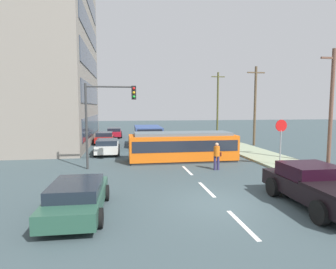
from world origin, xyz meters
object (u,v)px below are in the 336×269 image
object	(u,v)px
utility_pole_far	(218,103)
utility_pole_near	(331,105)
streetcar_tram	(182,146)
parked_sedan_mid	(107,146)
parked_sedan_furthest	(114,132)
utility_pole_mid	(255,105)
stop_sign	(281,133)
traffic_light_mast	(106,109)
pickup_truck_parked	(317,186)
pedestrian_crossing	(217,155)
parked_sedan_far	(104,137)
parked_sedan_near	(77,197)
city_bus	(148,135)

from	to	relation	value
utility_pole_far	utility_pole_near	bearing A→B (deg)	-87.78
streetcar_tram	parked_sedan_mid	world-z (taller)	streetcar_tram
parked_sedan_furthest	utility_pole_mid	world-z (taller)	utility_pole_mid
stop_sign	utility_pole_near	distance (m)	3.82
traffic_light_mast	utility_pole_far	size ratio (longest dim) A/B	0.62
pickup_truck_parked	utility_pole_near	size ratio (longest dim) A/B	0.67
pedestrian_crossing	streetcar_tram	bearing A→B (deg)	114.48
parked_sedan_far	utility_pole_far	bearing A→B (deg)	22.93
pedestrian_crossing	stop_sign	world-z (taller)	stop_sign
pickup_truck_parked	parked_sedan_far	world-z (taller)	pickup_truck_parked
streetcar_tram	utility_pole_near	distance (m)	10.06
traffic_light_mast	utility_pole_mid	xyz separation A→B (m)	(13.92, 8.67, 0.38)
utility_pole_near	utility_pole_mid	distance (m)	9.96
pickup_truck_parked	utility_pole_mid	size ratio (longest dim) A/B	0.65
streetcar_tram	pedestrian_crossing	bearing A→B (deg)	-65.52
pickup_truck_parked	parked_sedan_furthest	size ratio (longest dim) A/B	1.11
parked_sedan_far	utility_pole_mid	world-z (taller)	utility_pole_mid
streetcar_tram	traffic_light_mast	world-z (taller)	traffic_light_mast
parked_sedan_near	parked_sedan_mid	world-z (taller)	same
parked_sedan_near	utility_pole_far	world-z (taller)	utility_pole_far
utility_pole_mid	parked_sedan_far	bearing A→B (deg)	164.99
utility_pole_near	utility_pole_far	size ratio (longest dim) A/B	0.89
pickup_truck_parked	utility_pole_far	xyz separation A→B (m)	(5.23, 27.04, 3.59)
pickup_truck_parked	utility_pole_far	size ratio (longest dim) A/B	0.60
streetcar_tram	parked_sedan_near	world-z (taller)	streetcar_tram
city_bus	pickup_truck_parked	bearing A→B (deg)	-74.89
parked_sedan_near	utility_pole_near	distance (m)	16.55
stop_sign	utility_pole_far	xyz separation A→B (m)	(2.62, 20.00, 2.20)
utility_pole_far	parked_sedan_mid	bearing A→B (deg)	-136.52
city_bus	utility_pole_near	size ratio (longest dim) A/B	0.72
pedestrian_crossing	parked_sedan_near	bearing A→B (deg)	-139.81
traffic_light_mast	parked_sedan_near	bearing A→B (deg)	-94.81
city_bus	utility_pole_far	size ratio (longest dim) A/B	0.64
traffic_light_mast	streetcar_tram	bearing A→B (deg)	18.52
streetcar_tram	city_bus	size ratio (longest dim) A/B	1.39
stop_sign	city_bus	bearing A→B (deg)	124.04
parked_sedan_near	utility_pole_mid	xyz separation A→B (m)	(14.56, 16.26, 3.44)
pedestrian_crossing	parked_sedan_furthest	bearing A→B (deg)	108.42
parked_sedan_near	utility_pole_mid	distance (m)	22.09
streetcar_tram	city_bus	world-z (taller)	streetcar_tram
stop_sign	utility_pole_mid	size ratio (longest dim) A/B	0.37
parked_sedan_far	parked_sedan_furthest	bearing A→B (deg)	82.37
parked_sedan_mid	utility_pole_near	distance (m)	16.52
parked_sedan_near	traffic_light_mast	world-z (taller)	traffic_light_mast
pedestrian_crossing	parked_sedan_mid	xyz separation A→B (m)	(-6.90, 7.16, -0.32)
pickup_truck_parked	stop_sign	xyz separation A→B (m)	(2.61, 7.04, 1.40)
city_bus	parked_sedan_mid	world-z (taller)	city_bus
parked_sedan_far	utility_pole_near	distance (m)	20.95
streetcar_tram	parked_sedan_near	xyz separation A→B (m)	(-5.78, -9.30, -0.44)
streetcar_tram	utility_pole_far	size ratio (longest dim) A/B	0.89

